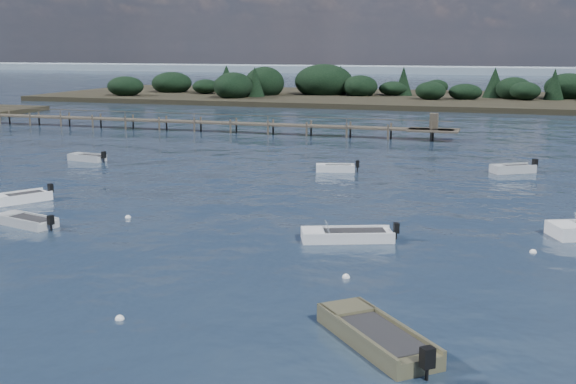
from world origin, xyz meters
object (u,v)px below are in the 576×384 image
(tender_far_grey_b, at_px, (513,170))
(tender_far_grey, at_px, (87,159))
(dinghy_mid_grey, at_px, (26,223))
(jetty, at_px, (197,122))
(dinghy_extra_b, at_px, (21,199))
(tender_far_white, at_px, (335,169))
(dinghy_extra_a, at_px, (376,339))
(dinghy_mid_white_a, at_px, (347,237))

(tender_far_grey_b, relative_size, tender_far_grey, 0.99)
(dinghy_mid_grey, relative_size, jetty, 0.06)
(dinghy_extra_b, bearing_deg, jetty, 98.55)
(tender_far_grey_b, bearing_deg, tender_far_white, -164.18)
(dinghy_extra_b, bearing_deg, dinghy_extra_a, -30.31)
(tender_far_white, bearing_deg, dinghy_extra_a, -73.47)
(dinghy_extra_a, xyz_separation_m, tender_far_grey_b, (3.56, 34.14, 0.01))
(dinghy_mid_white_a, bearing_deg, dinghy_extra_a, -72.39)
(dinghy_mid_white_a, bearing_deg, jetty, 123.62)
(dinghy_mid_white_a, relative_size, dinghy_mid_grey, 1.19)
(dinghy_mid_grey, xyz_separation_m, jetty, (-9.63, 41.85, 0.85))
(tender_far_white, bearing_deg, jetty, 135.22)
(dinghy_mid_grey, bearing_deg, dinghy_mid_white_a, 7.76)
(tender_far_grey_b, bearing_deg, jetty, 152.83)
(dinghy_extra_b, height_order, jetty, jetty)
(dinghy_extra_b, xyz_separation_m, tender_far_grey, (-5.20, 15.00, 0.01))
(dinghy_mid_grey, relative_size, dinghy_extra_b, 1.08)
(dinghy_extra_b, bearing_deg, tender_far_white, 46.49)
(dinghy_mid_white_a, distance_m, tender_far_white, 19.48)
(dinghy_extra_b, relative_size, tender_far_grey, 1.05)
(dinghy_mid_grey, distance_m, tender_far_grey_b, 34.36)
(dinghy_mid_white_a, xyz_separation_m, dinghy_mid_grey, (-16.68, -2.27, -0.01))
(dinghy_extra_b, xyz_separation_m, jetty, (-5.57, 37.08, 0.84))
(tender_far_grey, bearing_deg, tender_far_grey_b, 8.25)
(dinghy_extra_b, distance_m, jetty, 37.50)
(tender_far_white, bearing_deg, dinghy_mid_grey, -118.40)
(dinghy_extra_b, xyz_separation_m, tender_far_grey_b, (28.05, 19.82, 0.03))
(dinghy_mid_grey, xyz_separation_m, tender_far_white, (11.36, 21.01, 0.02))
(dinghy_extra_a, bearing_deg, tender_far_white, 106.53)
(jetty, bearing_deg, dinghy_extra_a, -59.68)
(dinghy_extra_a, xyz_separation_m, tender_far_white, (-9.07, 30.56, -0.01))
(dinghy_extra_a, distance_m, dinghy_extra_b, 28.37)
(dinghy_mid_white_a, bearing_deg, tender_far_white, 105.84)
(tender_far_grey, relative_size, jetty, 0.05)
(dinghy_mid_white_a, xyz_separation_m, tender_far_grey, (-25.93, 17.50, 0.01))
(dinghy_mid_white_a, relative_size, tender_far_grey_b, 1.37)
(tender_far_white, xyz_separation_m, jetty, (-20.99, 20.83, 0.83))
(jetty, bearing_deg, tender_far_white, -44.78)
(dinghy_mid_white_a, distance_m, dinghy_mid_grey, 16.83)
(dinghy_extra_b, bearing_deg, tender_far_grey_b, 35.25)
(tender_far_white, bearing_deg, tender_far_grey, -176.55)
(dinghy_extra_b, relative_size, tender_far_white, 1.13)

